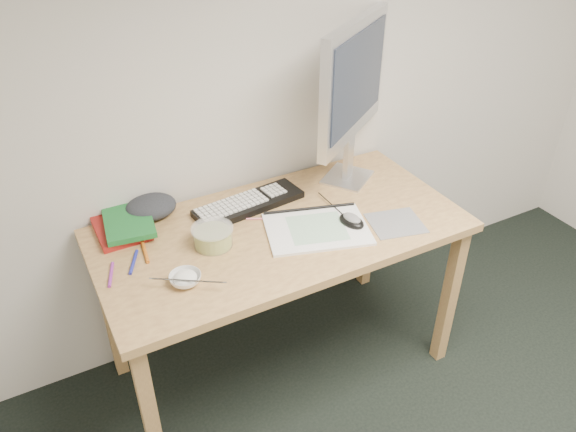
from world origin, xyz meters
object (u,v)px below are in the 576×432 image
desk (281,244)px  monitor (353,85)px  keyboard (249,204)px  rice_bowl (185,279)px  sketchpad (317,229)px

desk → monitor: 0.69m
keyboard → monitor: (0.47, 0.01, 0.41)m
desk → rice_bowl: 0.46m
desk → rice_bowl: rice_bowl is taller
desk → monitor: size_ratio=2.07×
desk → sketchpad: size_ratio=3.68×
rice_bowl → desk: bearing=18.1°
sketchpad → keyboard: size_ratio=0.85×
sketchpad → keyboard: keyboard is taller
monitor → sketchpad: bearing=-173.7°
monitor → rice_bowl: 1.00m
desk → monitor: bearing=24.4°
keyboard → monitor: bearing=-6.1°
desk → monitor: (0.43, 0.19, 0.51)m
sketchpad → rice_bowl: bearing=-157.1°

